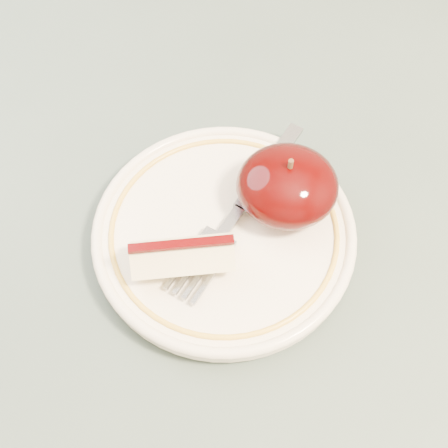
# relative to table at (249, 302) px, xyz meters

# --- Properties ---
(table) EXTENTS (0.90, 0.90, 0.75)m
(table) POSITION_rel_table_xyz_m (0.00, 0.00, 0.00)
(table) COLOR brown
(table) RESTS_ON ground
(plate) EXTENTS (0.21, 0.21, 0.02)m
(plate) POSITION_rel_table_xyz_m (-0.02, 0.01, 0.10)
(plate) COLOR beige
(plate) RESTS_ON table
(apple_half) EXTENTS (0.08, 0.08, 0.06)m
(apple_half) POSITION_rel_table_xyz_m (0.02, 0.04, 0.13)
(apple_half) COLOR black
(apple_half) RESTS_ON plate
(apple_wedge) EXTENTS (0.08, 0.05, 0.04)m
(apple_wedge) POSITION_rel_table_xyz_m (-0.05, -0.02, 0.12)
(apple_wedge) COLOR beige
(apple_wedge) RESTS_ON plate
(fork) EXTENTS (0.10, 0.17, 0.00)m
(fork) POSITION_rel_table_xyz_m (-0.01, 0.03, 0.11)
(fork) COLOR gray
(fork) RESTS_ON plate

